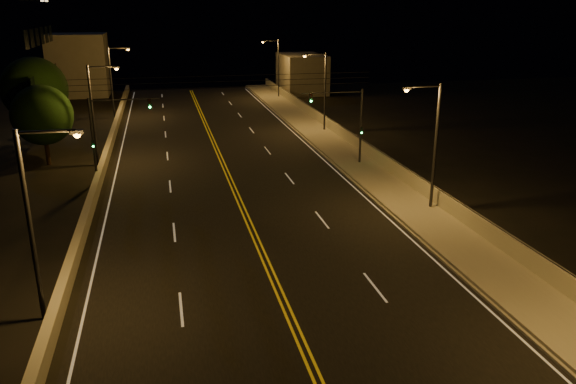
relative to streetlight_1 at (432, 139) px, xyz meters
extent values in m
cube|color=black|center=(-11.49, 0.45, -4.77)|extent=(18.00, 120.00, 0.02)
cube|color=gray|center=(-0.69, 0.45, -4.63)|extent=(3.60, 120.00, 0.30)
cube|color=gray|center=(-2.56, 0.45, -4.70)|extent=(0.14, 120.00, 0.15)
cube|color=#ABA78F|center=(0.96, 0.45, -3.98)|extent=(0.30, 120.00, 1.00)
cube|color=#ABA78F|center=(-21.11, 0.45, -4.34)|extent=(0.45, 120.00, 0.87)
cube|color=gray|center=(5.01, 52.79, -1.93)|extent=(6.00, 10.00, 5.69)
cube|color=gray|center=(-27.49, 57.23, -0.36)|extent=(8.00, 8.00, 8.83)
cylinder|color=black|center=(0.96, 0.45, -3.45)|extent=(0.06, 120.00, 0.06)
cube|color=silver|center=(-20.09, 0.45, -4.75)|extent=(0.12, 116.00, 0.00)
cube|color=silver|center=(-2.89, 0.45, -4.75)|extent=(0.12, 116.00, 0.00)
cube|color=gold|center=(-11.64, 0.45, -4.75)|extent=(0.12, 116.00, 0.00)
cube|color=gold|center=(-11.34, 0.45, -4.75)|extent=(0.12, 116.00, 0.00)
cube|color=silver|center=(-15.99, -9.05, -4.75)|extent=(0.12, 3.00, 0.00)
cube|color=silver|center=(-15.99, -0.05, -4.75)|extent=(0.12, 3.00, 0.00)
cube|color=silver|center=(-15.99, 8.95, -4.75)|extent=(0.12, 3.00, 0.00)
cube|color=silver|center=(-15.99, 17.95, -4.75)|extent=(0.12, 3.00, 0.00)
cube|color=silver|center=(-15.99, 26.95, -4.75)|extent=(0.12, 3.00, 0.00)
cube|color=silver|center=(-15.99, 35.95, -4.75)|extent=(0.12, 3.00, 0.00)
cube|color=silver|center=(-15.99, 44.95, -4.75)|extent=(0.12, 3.00, 0.00)
cube|color=silver|center=(-15.99, 53.95, -4.75)|extent=(0.12, 3.00, 0.00)
cube|color=silver|center=(-6.99, -9.05, -4.75)|extent=(0.12, 3.00, 0.00)
cube|color=silver|center=(-6.99, -0.05, -4.75)|extent=(0.12, 3.00, 0.00)
cube|color=silver|center=(-6.99, 8.95, -4.75)|extent=(0.12, 3.00, 0.00)
cube|color=silver|center=(-6.99, 17.95, -4.75)|extent=(0.12, 3.00, 0.00)
cube|color=silver|center=(-6.99, 26.95, -4.75)|extent=(0.12, 3.00, 0.00)
cube|color=silver|center=(-6.99, 35.95, -4.75)|extent=(0.12, 3.00, 0.00)
cube|color=silver|center=(-6.99, 44.95, -4.75)|extent=(0.12, 3.00, 0.00)
cube|color=silver|center=(-6.99, 53.95, -4.75)|extent=(0.12, 3.00, 0.00)
cylinder|color=#2D2D33|center=(0.31, 0.00, -0.69)|extent=(0.20, 0.20, 8.17)
cylinder|color=#2D2D33|center=(-0.79, 0.00, 3.24)|extent=(2.20, 0.12, 0.12)
cube|color=#2D2D33|center=(-1.89, 0.00, 3.17)|extent=(0.50, 0.25, 0.14)
sphere|color=#FF9E2D|center=(-1.89, 0.00, 3.07)|extent=(0.28, 0.28, 0.28)
cylinder|color=#2D2D33|center=(0.31, 24.41, -0.69)|extent=(0.20, 0.20, 8.17)
cylinder|color=#2D2D33|center=(-0.79, 24.41, 3.24)|extent=(2.20, 0.12, 0.12)
cube|color=#2D2D33|center=(-1.89, 24.41, 3.17)|extent=(0.50, 0.25, 0.14)
sphere|color=#FF9E2D|center=(-1.89, 24.41, 3.07)|extent=(0.28, 0.28, 0.28)
cylinder|color=#2D2D33|center=(0.31, 47.64, -0.69)|extent=(0.20, 0.20, 8.17)
cylinder|color=#2D2D33|center=(-0.79, 47.64, 3.24)|extent=(2.20, 0.12, 0.12)
cube|color=#2D2D33|center=(-1.89, 47.64, 3.17)|extent=(0.50, 0.25, 0.14)
sphere|color=#FF9E2D|center=(-1.89, 47.64, 3.07)|extent=(0.28, 0.28, 0.28)
cylinder|color=#2D2D33|center=(-21.69, -8.53, -0.69)|extent=(0.20, 0.20, 8.17)
cylinder|color=#2D2D33|center=(-20.59, -8.53, 3.24)|extent=(2.20, 0.12, 0.12)
cube|color=#2D2D33|center=(-19.49, -8.53, 3.17)|extent=(0.50, 0.25, 0.14)
sphere|color=#FF9E2D|center=(-19.49, -8.53, 3.07)|extent=(0.28, 0.28, 0.28)
cylinder|color=#2D2D33|center=(-21.69, 16.28, -0.69)|extent=(0.20, 0.20, 8.17)
cylinder|color=#2D2D33|center=(-20.59, 16.28, 3.24)|extent=(2.20, 0.12, 0.12)
cube|color=#2D2D33|center=(-19.49, 16.28, 3.17)|extent=(0.50, 0.25, 0.14)
sphere|color=#FF9E2D|center=(-19.49, 16.28, 3.07)|extent=(0.28, 0.28, 0.28)
cylinder|color=#2D2D33|center=(-21.69, 37.57, -0.69)|extent=(0.20, 0.20, 8.17)
cylinder|color=#2D2D33|center=(-20.59, 37.57, 3.24)|extent=(2.20, 0.12, 0.12)
cube|color=#2D2D33|center=(-19.49, 37.57, 3.17)|extent=(0.50, 0.25, 0.14)
sphere|color=#FF9E2D|center=(-19.49, 37.57, 3.07)|extent=(0.28, 0.28, 0.28)
cylinder|color=#2D2D33|center=(-0.49, 11.29, -1.62)|extent=(0.18, 0.18, 6.32)
cylinder|color=#2D2D33|center=(-2.99, 11.29, 1.35)|extent=(5.00, 0.10, 0.10)
cube|color=black|center=(-4.74, 11.29, 1.00)|extent=(0.28, 0.18, 0.80)
sphere|color=#19FF4C|center=(-4.74, 11.18, 0.75)|extent=(0.14, 0.14, 0.14)
cube|color=black|center=(-0.49, 11.14, -1.78)|extent=(0.22, 0.14, 0.55)
cylinder|color=#2D2D33|center=(-21.29, 11.29, -1.62)|extent=(0.18, 0.18, 6.32)
cylinder|color=#2D2D33|center=(-18.79, 11.29, 1.35)|extent=(5.00, 0.10, 0.10)
cube|color=black|center=(-17.04, 11.29, 1.00)|extent=(0.28, 0.18, 0.80)
sphere|color=#19FF4C|center=(-17.04, 11.18, 0.75)|extent=(0.14, 0.14, 0.14)
cube|color=black|center=(-21.29, 11.14, -1.78)|extent=(0.22, 0.14, 0.55)
cylinder|color=black|center=(-11.49, 9.95, 2.22)|extent=(22.00, 0.03, 0.03)
cylinder|color=black|center=(-11.49, 9.95, 2.62)|extent=(22.00, 0.03, 0.03)
cylinder|color=black|center=(-11.49, 9.95, 3.02)|extent=(22.00, 0.03, 0.03)
cylinder|color=black|center=(-25.70, 17.32, -3.62)|extent=(0.36, 0.36, 2.31)
sphere|color=black|center=(-25.70, 17.32, -0.60)|extent=(4.88, 4.88, 4.88)
cylinder|color=black|center=(-27.68, 25.56, -3.35)|extent=(0.36, 0.36, 2.86)
sphere|color=black|center=(-27.68, 25.56, 0.39)|extent=(6.04, 6.04, 6.04)
camera|label=1|loc=(-16.23, -31.20, 7.82)|focal=35.00mm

